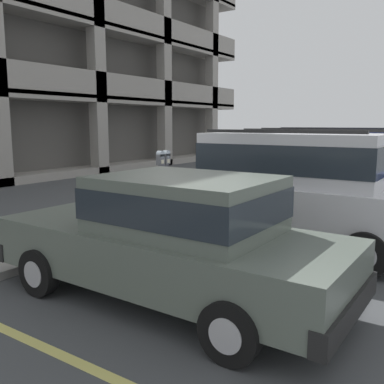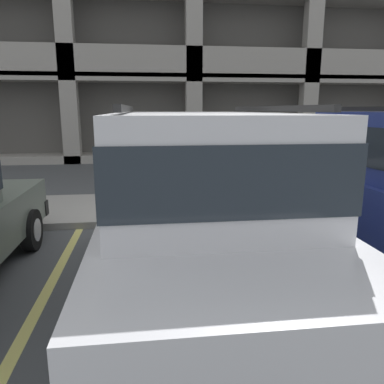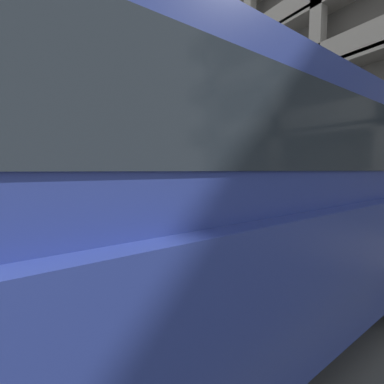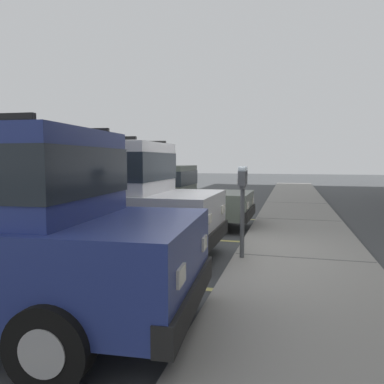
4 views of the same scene
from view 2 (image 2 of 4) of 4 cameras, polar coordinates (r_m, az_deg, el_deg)
The scene contains 6 objects.
ground_plane at distance 6.43m, azimuth -3.85°, elevation -6.16°, with size 80.00×80.00×0.10m.
sidewalk at distance 7.64m, azimuth -4.46°, elevation -2.26°, with size 40.00×2.20×0.12m.
parking_stall_lines at distance 5.41m, azimuth 13.17°, elevation -9.57°, with size 11.94×4.80×0.01m.
silver_suv at distance 3.78m, azimuth 1.08°, elevation -1.54°, with size 2.03×4.78×2.03m.
parking_meter_near at distance 6.50m, azimuth -2.38°, elevation 5.47°, with size 0.35×0.12×1.46m.
parking_garage at distance 20.18m, azimuth -1.86°, elevation 24.05°, with size 32.00×10.00×13.25m.
Camera 2 is at (-0.35, -6.08, 2.01)m, focal length 35.00 mm.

